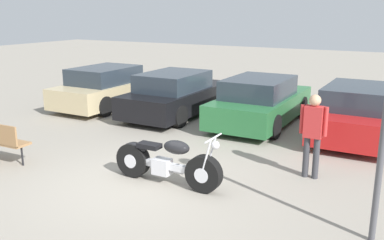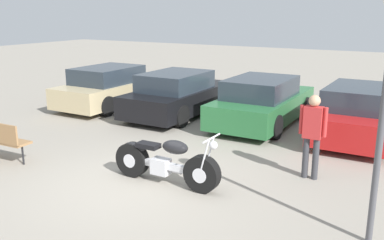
# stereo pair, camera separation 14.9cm
# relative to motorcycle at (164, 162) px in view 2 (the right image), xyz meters

# --- Properties ---
(ground_plane) EXTENTS (60.00, 60.00, 0.00)m
(ground_plane) POSITION_rel_motorcycle_xyz_m (-0.41, -0.32, -0.41)
(ground_plane) COLOR gray
(motorcycle) EXTENTS (2.21, 0.62, 1.04)m
(motorcycle) POSITION_rel_motorcycle_xyz_m (0.00, 0.00, 0.00)
(motorcycle) COLOR black
(motorcycle) RESTS_ON ground_plane
(parked_car_champagne) EXTENTS (1.86, 4.18, 1.34)m
(parked_car_champagne) POSITION_rel_motorcycle_xyz_m (-5.25, 4.73, 0.22)
(parked_car_champagne) COLOR #C6B284
(parked_car_champagne) RESTS_ON ground_plane
(parked_car_black) EXTENTS (1.86, 4.18, 1.34)m
(parked_car_black) POSITION_rel_motorcycle_xyz_m (-2.61, 4.76, 0.22)
(parked_car_black) COLOR black
(parked_car_black) RESTS_ON ground_plane
(parked_car_green) EXTENTS (1.86, 4.18, 1.34)m
(parked_car_green) POSITION_rel_motorcycle_xyz_m (0.02, 4.99, 0.22)
(parked_car_green) COLOR #286B38
(parked_car_green) RESTS_ON ground_plane
(parked_car_red) EXTENTS (1.86, 4.18, 1.34)m
(parked_car_red) POSITION_rel_motorcycle_xyz_m (2.66, 5.00, 0.22)
(parked_car_red) COLOR red
(parked_car_red) RESTS_ON ground_plane
(person_standing) EXTENTS (0.52, 0.22, 1.64)m
(person_standing) POSITION_rel_motorcycle_xyz_m (2.29, 1.60, 0.56)
(person_standing) COLOR #38383D
(person_standing) RESTS_ON ground_plane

